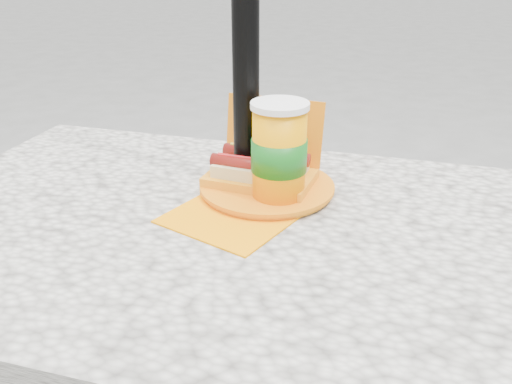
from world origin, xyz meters
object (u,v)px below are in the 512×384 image
(fries_plate, at_px, (264,187))
(soda_cup, at_px, (279,155))
(hotdog_box, at_px, (262,172))
(umbrella_pole, at_px, (245,3))

(fries_plate, distance_m, soda_cup, 0.10)
(hotdog_box, distance_m, soda_cup, 0.09)
(soda_cup, bearing_deg, hotdog_box, 131.34)
(hotdog_box, xyz_separation_m, soda_cup, (0.05, -0.05, 0.06))
(umbrella_pole, height_order, soda_cup, umbrella_pole)
(umbrella_pole, xyz_separation_m, hotdog_box, (0.03, -0.01, -0.31))
(fries_plate, bearing_deg, hotdog_box, 116.23)
(hotdog_box, relative_size, fries_plate, 0.57)
(umbrella_pole, bearing_deg, fries_plate, -32.47)
(fries_plate, bearing_deg, umbrella_pole, 147.53)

